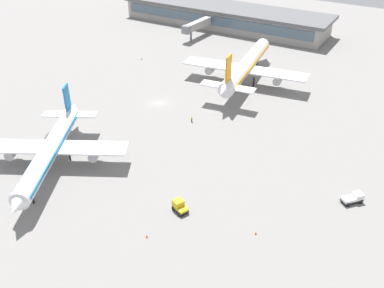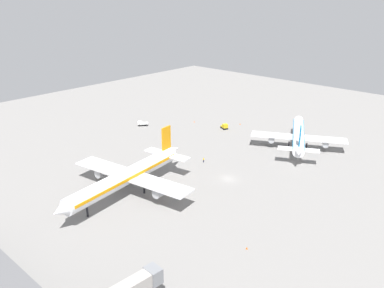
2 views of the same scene
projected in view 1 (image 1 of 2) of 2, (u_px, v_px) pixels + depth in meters
name	position (u px, v px, depth m)	size (l,w,h in m)	color
ground	(159.00, 103.00, 125.66)	(288.00, 288.00, 0.00)	gray
terminal_building	(224.00, 16.00, 187.87)	(93.55, 21.13, 8.68)	#9E9993
airplane_at_gate	(246.00, 66.00, 135.79)	(40.19, 49.73, 15.15)	white
airplane_taxiing	(50.00, 149.00, 95.98)	(32.82, 39.34, 13.05)	white
pushback_tractor	(353.00, 198.00, 87.29)	(4.33, 4.56, 1.90)	black
baggage_tug	(179.00, 206.00, 84.91)	(3.70, 3.25, 2.30)	black
ground_crew_worker	(192.00, 119.00, 115.85)	(0.53, 0.53, 1.67)	#1E2338
jet_bridge	(196.00, 25.00, 173.38)	(4.03, 17.65, 6.74)	#9E9993
safety_cone_near_gate	(256.00, 233.00, 79.71)	(0.44, 0.44, 0.60)	#EA590C
safety_cone_mid_apron	(142.00, 59.00, 155.15)	(0.44, 0.44, 0.60)	#EA590C
safety_cone_far_side	(147.00, 236.00, 79.01)	(0.44, 0.44, 0.60)	#EA590C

